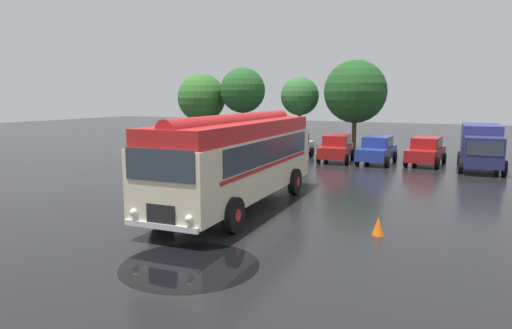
{
  "coord_description": "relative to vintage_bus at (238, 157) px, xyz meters",
  "views": [
    {
      "loc": [
        8.77,
        -15.02,
        4.1
      ],
      "look_at": [
        0.63,
        1.16,
        1.4
      ],
      "focal_mm": 32.0,
      "sensor_mm": 36.0,
      "label": 1
    }
  ],
  "objects": [
    {
      "name": "car_mid_right",
      "position": [
        2.23,
        13.83,
        -1.05
      ],
      "size": [
        1.96,
        4.2,
        1.66
      ],
      "color": "navy",
      "rests_on": "ground"
    },
    {
      "name": "tree_right_of_centre",
      "position": [
        -0.83,
        20.01,
        2.61
      ],
      "size": [
        4.75,
        4.75,
        6.86
      ],
      "color": "#4C3823",
      "rests_on": "ground"
    },
    {
      "name": "car_far_right",
      "position": [
        5.02,
        14.55,
        -1.05
      ],
      "size": [
        2.16,
        4.3,
        1.66
      ],
      "color": "maroon",
      "rests_on": "ground"
    },
    {
      "name": "traffic_cone",
      "position": [
        5.48,
        -1.27,
        -1.62
      ],
      "size": [
        0.36,
        0.36,
        0.55
      ],
      "primitive_type": "cone",
      "color": "orange",
      "rests_on": "ground"
    },
    {
      "name": "tree_left_of_centre",
      "position": [
        -10.83,
        20.53,
        2.77
      ],
      "size": [
        3.9,
        3.9,
        6.6
      ],
      "color": "#4C3823",
      "rests_on": "ground"
    },
    {
      "name": "box_van",
      "position": [
        8.0,
        14.26,
        -0.53
      ],
      "size": [
        2.62,
        5.88,
        2.5
      ],
      "color": "navy",
      "rests_on": "ground"
    },
    {
      "name": "ground_plane",
      "position": [
        -0.63,
        0.35,
        -1.89
      ],
      "size": [
        120.0,
        120.0,
        0.0
      ],
      "primitive_type": "plane",
      "color": "black"
    },
    {
      "name": "car_mid_left",
      "position": [
        -0.35,
        13.74,
        -1.05
      ],
      "size": [
        2.38,
        4.39,
        1.66
      ],
      "color": "maroon",
      "rests_on": "ground"
    },
    {
      "name": "puddle_patch",
      "position": [
        1.88,
        -5.84,
        -1.89
      ],
      "size": [
        3.44,
        3.44,
        0.01
      ],
      "primitive_type": "cylinder",
      "color": "black",
      "rests_on": "ground"
    },
    {
      "name": "vintage_bus",
      "position": [
        0.0,
        0.0,
        0.0
      ],
      "size": [
        3.36,
        10.26,
        3.49
      ],
      "color": "beige",
      "rests_on": "ground"
    },
    {
      "name": "tree_centre",
      "position": [
        -5.6,
        20.47,
        2.2
      ],
      "size": [
        3.11,
        3.11,
        5.7
      ],
      "color": "#4C3823",
      "rests_on": "ground"
    },
    {
      "name": "tree_far_left",
      "position": [
        -14.99,
        20.42,
        2.15
      ],
      "size": [
        4.34,
        4.34,
        6.18
      ],
      "color": "#4C3823",
      "rests_on": "ground"
    },
    {
      "name": "car_near_left",
      "position": [
        -3.37,
        13.78,
        -1.05
      ],
      "size": [
        2.0,
        4.22,
        1.66
      ],
      "color": "silver",
      "rests_on": "ground"
    }
  ]
}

